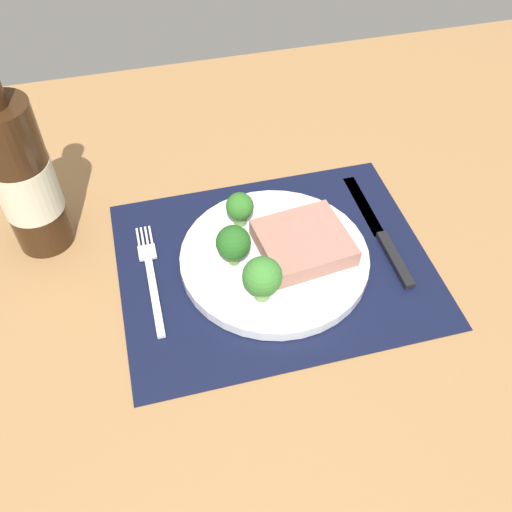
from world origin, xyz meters
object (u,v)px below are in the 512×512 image
knife (382,237)px  fork (151,276)px  wine_bottle (23,177)px  steak (304,243)px  plate (274,258)px

knife → fork: bearing=179.9°
knife → wine_bottle: size_ratio=0.77×
steak → knife: size_ratio=0.50×
fork → plate: bearing=-1.9°
steak → knife: 12.34cm
wine_bottle → knife: bearing=-14.5°
fork → wine_bottle: wine_bottle is taller
plate → steak: size_ratio=2.21×
fork → wine_bottle: bearing=143.4°
steak → wine_bottle: size_ratio=0.38×
steak → knife: (12.06, 0.59, -2.56)cm
steak → fork: size_ratio=0.60×
fork → steak: bearing=-1.1°
fork → knife: bearing=1.4°
wine_bottle → steak: bearing=-20.2°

